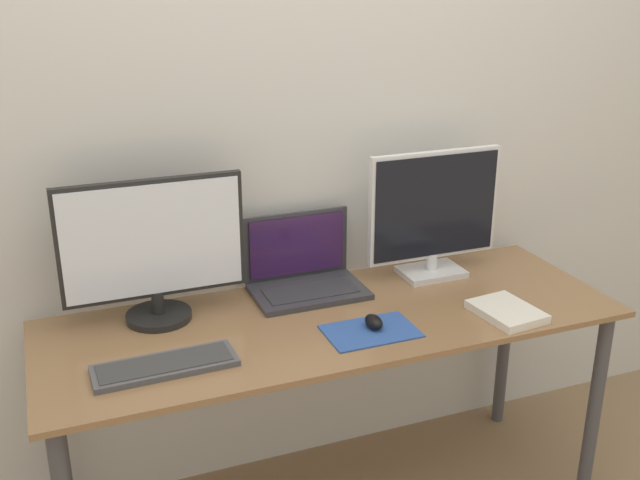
{
  "coord_description": "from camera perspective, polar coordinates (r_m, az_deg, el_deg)",
  "views": [
    {
      "loc": [
        -0.76,
        -1.53,
        1.69
      ],
      "look_at": [
        -0.0,
        0.4,
        0.91
      ],
      "focal_mm": 42.0,
      "sensor_mm": 36.0,
      "label": 1
    }
  ],
  "objects": [
    {
      "name": "wall_back",
      "position": [
        2.37,
        -2.27,
        9.78
      ],
      "size": [
        7.0,
        0.05,
        2.5
      ],
      "color": "silver",
      "rests_on": "ground_plane"
    },
    {
      "name": "desk",
      "position": [
        2.26,
        1.04,
        -7.88
      ],
      "size": [
        1.71,
        0.6,
        0.71
      ],
      "color": "olive",
      "rests_on": "ground_plane"
    },
    {
      "name": "monitor_left",
      "position": [
        2.16,
        -12.58,
        -0.67
      ],
      "size": [
        0.52,
        0.19,
        0.42
      ],
      "color": "black",
      "rests_on": "desk"
    },
    {
      "name": "monitor_right",
      "position": [
        2.45,
        8.68,
        2.02
      ],
      "size": [
        0.46,
        0.14,
        0.42
      ],
      "color": "silver",
      "rests_on": "desk"
    },
    {
      "name": "laptop",
      "position": [
        2.37,
        -1.25,
        -2.45
      ],
      "size": [
        0.35,
        0.23,
        0.24
      ],
      "color": "#333338",
      "rests_on": "desk"
    },
    {
      "name": "keyboard",
      "position": [
        1.99,
        -11.73,
        -9.34
      ],
      "size": [
        0.37,
        0.14,
        0.02
      ],
      "color": "#4C4C51",
      "rests_on": "desk"
    },
    {
      "name": "mousepad",
      "position": [
        2.13,
        3.88,
        -6.95
      ],
      "size": [
        0.26,
        0.17,
        0.0
      ],
      "color": "#2D519E",
      "rests_on": "desk"
    },
    {
      "name": "mouse",
      "position": [
        2.14,
        4.12,
        -6.24
      ],
      "size": [
        0.05,
        0.07,
        0.04
      ],
      "color": "black",
      "rests_on": "mousepad"
    },
    {
      "name": "book",
      "position": [
        2.28,
        14.04,
        -5.31
      ],
      "size": [
        0.18,
        0.22,
        0.03
      ],
      "color": "silver",
      "rests_on": "desk"
    }
  ]
}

